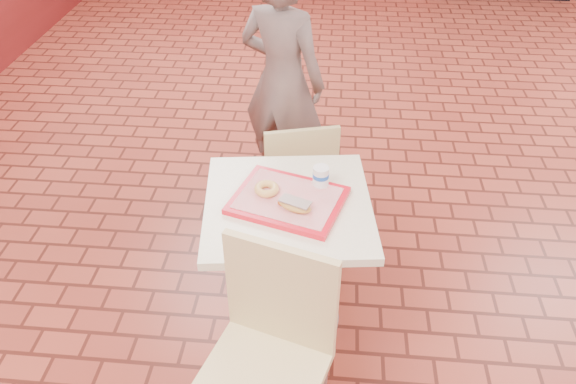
# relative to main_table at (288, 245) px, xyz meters

# --- Properties ---
(room_shell) EXTENTS (8.01, 10.01, 3.01)m
(room_shell) POSITION_rel_main_table_xyz_m (0.99, 0.43, 0.97)
(room_shell) COLOR maroon
(room_shell) RESTS_ON ground
(wainscot_band) EXTENTS (8.00, 10.00, 1.00)m
(wainscot_band) POSITION_rel_main_table_xyz_m (0.99, 0.43, -0.03)
(wainscot_band) COLOR #5A1211
(wainscot_band) RESTS_ON ground
(main_table) EXTENTS (0.74, 0.74, 0.78)m
(main_table) POSITION_rel_main_table_xyz_m (0.00, 0.00, 0.00)
(main_table) COLOR beige
(main_table) RESTS_ON ground
(chair_main_front) EXTENTS (0.56, 0.56, 0.98)m
(chair_main_front) POSITION_rel_main_table_xyz_m (-0.02, -0.61, 0.02)
(chair_main_front) COLOR #D9C282
(chair_main_front) RESTS_ON ground
(chair_main_back) EXTENTS (0.48, 0.48, 0.86)m
(chair_main_back) POSITION_rel_main_table_xyz_m (0.00, 0.61, -0.05)
(chair_main_back) COLOR tan
(chair_main_back) RESTS_ON ground
(customer) EXTENTS (0.66, 0.55, 1.53)m
(customer) POSITION_rel_main_table_xyz_m (-0.15, 1.21, 0.24)
(customer) COLOR #695751
(customer) RESTS_ON ground
(serving_tray) EXTENTS (0.47, 0.37, 0.03)m
(serving_tray) POSITION_rel_main_table_xyz_m (-0.00, 0.00, 0.27)
(serving_tray) COLOR red
(serving_tray) RESTS_ON main_table
(ring_donut) EXTENTS (0.15, 0.15, 0.04)m
(ring_donut) POSITION_rel_main_table_xyz_m (-0.10, 0.03, 0.30)
(ring_donut) COLOR #DFA651
(ring_donut) RESTS_ON serving_tray
(long_john_donut) EXTENTS (0.17, 0.13, 0.05)m
(long_john_donut) POSITION_rel_main_table_xyz_m (0.03, -0.08, 0.31)
(long_john_donut) COLOR #BF8938
(long_john_donut) RESTS_ON serving_tray
(paper_cup) EXTENTS (0.07, 0.07, 0.09)m
(paper_cup) POSITION_rel_main_table_xyz_m (0.14, 0.11, 0.33)
(paper_cup) COLOR white
(paper_cup) RESTS_ON serving_tray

